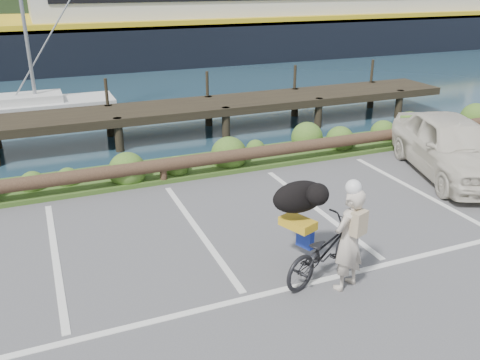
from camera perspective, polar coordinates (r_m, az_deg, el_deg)
name	(u,v)px	position (r m, az deg, el deg)	size (l,w,h in m)	color
ground	(237,285)	(8.18, -0.32, -11.69)	(72.00, 72.00, 0.00)	#4D4D4F
harbor_backdrop	(42,9)	(85.01, -21.37, 17.43)	(170.00, 160.00, 30.00)	#1A313F
vegetation_strip	(157,171)	(12.71, -9.33, 0.97)	(34.00, 1.60, 0.10)	#3D5B21
log_rail	(164,183)	(12.09, -8.53, -0.34)	(32.00, 0.30, 0.60)	#443021
bicycle	(325,250)	(8.27, 9.51, -7.77)	(0.63, 1.81, 0.95)	black
cyclist	(349,240)	(7.89, 12.11, -6.55)	(0.61, 0.40, 1.66)	beige
dog	(299,197)	(8.25, 6.65, -1.89)	(0.92, 0.45, 0.53)	black
parked_car	(451,146)	(13.27, 22.65, 3.57)	(1.73, 4.30, 1.47)	beige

